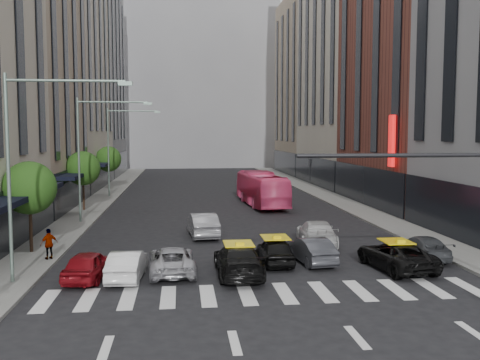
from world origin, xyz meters
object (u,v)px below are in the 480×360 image
object	(u,v)px
taxi_center	(275,251)
pedestrian_far	(49,244)
streetlamp_near	(31,150)
streetlamp_far	(118,140)
car_red	(88,265)
streetlamp_mid	(92,143)
car_white_front	(127,265)
taxi_left	(239,260)
bus	(262,189)

from	to	relation	value
taxi_center	pedestrian_far	bearing A→B (deg)	-7.58
streetlamp_near	streetlamp_far	distance (m)	32.00
streetlamp_near	car_red	xyz separation A→B (m)	(2.20, 0.48, -5.24)
streetlamp_mid	taxi_center	size ratio (longest dim) A/B	2.28
car_white_front	pedestrian_far	distance (m)	5.68
car_white_front	taxi_left	world-z (taller)	taxi_left
taxi_center	bus	xyz separation A→B (m)	(2.59, 21.58, 0.86)
streetlamp_near	car_white_front	size ratio (longest dim) A/B	2.24
streetlamp_near	car_red	size ratio (longest dim) A/B	2.29
streetlamp_far	streetlamp_near	bearing A→B (deg)	-90.00
taxi_left	pedestrian_far	distance (m)	10.08
taxi_left	bus	size ratio (longest dim) A/B	0.47
streetlamp_near	taxi_center	size ratio (longest dim) A/B	2.28
car_red	bus	world-z (taller)	bus
car_red	bus	distance (m)	26.21
streetlamp_far	car_red	distance (m)	32.03
car_red	car_white_front	world-z (taller)	car_red
pedestrian_far	streetlamp_mid	bearing A→B (deg)	-127.94
taxi_left	pedestrian_far	bearing A→B (deg)	-21.41
streetlamp_mid	bus	size ratio (longest dim) A/B	0.82
streetlamp_near	taxi_center	world-z (taller)	streetlamp_near
car_white_front	taxi_center	world-z (taller)	taxi_center
streetlamp_mid	pedestrian_far	bearing A→B (deg)	-91.71
taxi_center	pedestrian_far	world-z (taller)	pedestrian_far
taxi_left	car_white_front	bearing A→B (deg)	0.36
streetlamp_near	pedestrian_far	xyz separation A→B (m)	(-0.36, 4.10, -4.96)
streetlamp_mid	car_red	world-z (taller)	streetlamp_mid
car_red	pedestrian_far	xyz separation A→B (m)	(-2.56, 3.62, 0.27)
taxi_center	streetlamp_far	bearing A→B (deg)	-68.72
car_red	taxi_left	bearing A→B (deg)	-173.24
streetlamp_far	car_white_front	distance (m)	32.28
taxi_left	streetlamp_mid	bearing A→B (deg)	-59.95
taxi_left	taxi_center	xyz separation A→B (m)	(2.08, 2.01, -0.07)
streetlamp_far	bus	size ratio (longest dim) A/B	0.82
car_red	bus	bearing A→B (deg)	-108.85
streetlamp_near	streetlamp_mid	distance (m)	16.00
bus	pedestrian_far	size ratio (longest dim) A/B	6.91
streetlamp_mid	bus	bearing A→B (deg)	30.34
streetlamp_mid	pedestrian_far	distance (m)	12.90
streetlamp_far	taxi_left	bearing A→B (deg)	-74.04
streetlamp_near	streetlamp_far	bearing A→B (deg)	90.00
streetlamp_mid	streetlamp_far	world-z (taller)	same
car_red	car_white_front	distance (m)	1.74
taxi_center	bus	bearing A→B (deg)	-96.15
streetlamp_near	pedestrian_far	distance (m)	6.45
car_red	streetlamp_mid	bearing A→B (deg)	-74.75
streetlamp_mid	taxi_left	bearing A→B (deg)	-59.90
car_red	taxi_center	size ratio (longest dim) A/B	1.00
streetlamp_far	taxi_center	size ratio (longest dim) A/B	2.28
streetlamp_mid	bus	xyz separation A→B (m)	(13.69, 8.01, -4.38)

